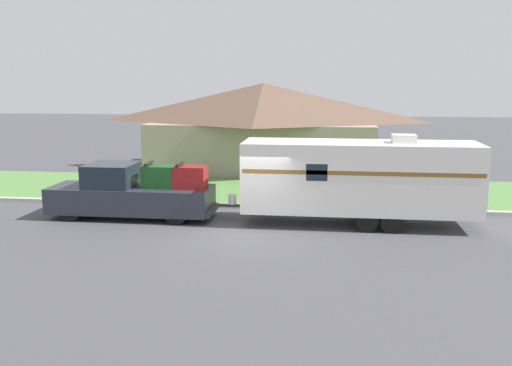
{
  "coord_description": "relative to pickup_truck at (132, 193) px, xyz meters",
  "views": [
    {
      "loc": [
        2.53,
        -18.08,
        5.08
      ],
      "look_at": [
        -0.02,
        1.65,
        1.4
      ],
      "focal_mm": 40.0,
      "sensor_mm": 36.0,
      "label": 1
    }
  ],
  "objects": [
    {
      "name": "curb_strip",
      "position": [
        4.6,
        2.1,
        -0.84
      ],
      "size": [
        80.0,
        0.3,
        0.14
      ],
      "color": "#ADADA8",
      "rests_on": "ground_plane"
    },
    {
      "name": "mailbox",
      "position": [
        11.66,
        2.76,
        0.1
      ],
      "size": [
        0.48,
        0.2,
        1.31
      ],
      "color": "brown",
      "rests_on": "ground_plane"
    },
    {
      "name": "pickup_truck",
      "position": [
        0.0,
        0.0,
        0.0
      ],
      "size": [
        6.05,
        1.95,
        2.08
      ],
      "color": "black",
      "rests_on": "ground_plane"
    },
    {
      "name": "house_across_street",
      "position": [
        3.46,
        11.79,
        1.58
      ],
      "size": [
        13.03,
        6.67,
        4.79
      ],
      "color": "gray",
      "rests_on": "ground_plane"
    },
    {
      "name": "lawn_strip",
      "position": [
        4.6,
        5.75,
        -0.89
      ],
      "size": [
        80.0,
        7.0,
        0.03
      ],
      "color": "#568442",
      "rests_on": "ground_plane"
    },
    {
      "name": "travel_trailer",
      "position": [
        8.2,
        -0.0,
        0.79
      ],
      "size": [
        9.04,
        2.26,
        3.19
      ],
      "color": "black",
      "rests_on": "ground_plane"
    },
    {
      "name": "ground_plane",
      "position": [
        4.6,
        -1.65,
        -0.91
      ],
      "size": [
        120.0,
        120.0,
        0.0
      ],
      "primitive_type": "plane",
      "color": "#47474C"
    }
  ]
}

